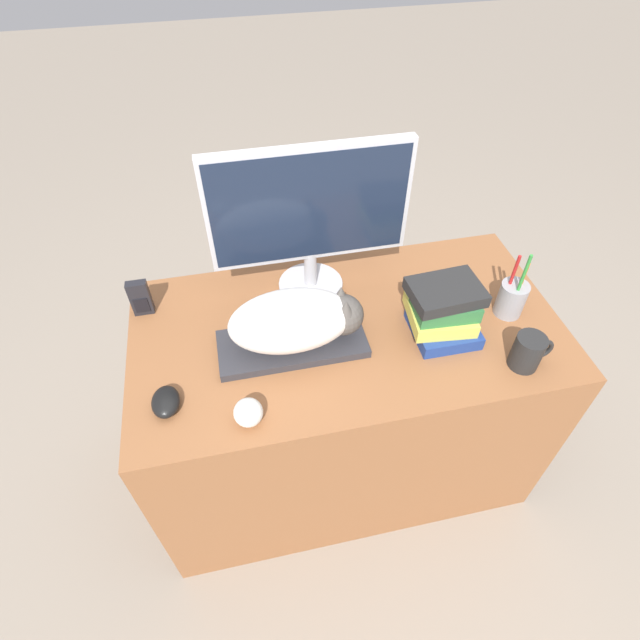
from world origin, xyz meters
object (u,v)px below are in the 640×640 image
cat (298,320)px  coffee_mug (528,352)px  keyboard (292,344)px  book_stack (443,311)px  baseball (248,412)px  phone (140,298)px  computer_mouse (166,402)px  monitor (310,213)px  pen_cup (512,298)px

cat → coffee_mug: size_ratio=3.19×
keyboard → book_stack: size_ratio=2.05×
keyboard → book_stack: bearing=-3.6°
coffee_mug → book_stack: size_ratio=0.57×
baseball → phone: size_ratio=0.62×
computer_mouse → baseball: bearing=-23.3°
cat → coffee_mug: cat is taller
monitor → coffee_mug: 0.66m
cat → book_stack: (0.39, -0.03, -0.03)m
monitor → phone: monitor is taller
computer_mouse → phone: phone is taller
coffee_mug → phone: size_ratio=0.99×
baseball → pen_cup: bearing=15.1°
cat → coffee_mug: (0.56, -0.18, -0.05)m
computer_mouse → monitor: bearing=39.1°
cat → computer_mouse: (-0.35, -0.12, -0.08)m
computer_mouse → coffee_mug: (0.90, -0.06, 0.03)m
keyboard → phone: (-0.39, 0.22, 0.04)m
baseball → book_stack: (0.54, 0.18, 0.04)m
monitor → baseball: bearing=-118.7°
baseball → cat: bearing=52.5°
monitor → book_stack: 0.44m
cat → phone: 0.46m
cat → phone: (-0.41, 0.22, -0.05)m
baseball → monitor: bearing=61.3°
cat → keyboard: bearing=-180.0°
keyboard → pen_cup: 0.62m
book_stack → baseball: bearing=-161.7°
cat → phone: size_ratio=3.16×
monitor → pen_cup: monitor is taller
coffee_mug → monitor: bearing=139.8°
monitor → cat: bearing=-109.1°
keyboard → monitor: monitor is taller
coffee_mug → baseball: (-0.71, -0.02, -0.01)m
coffee_mug → baseball: 0.71m
coffee_mug → book_stack: (-0.17, 0.16, 0.03)m
phone → computer_mouse: bearing=-79.9°
monitor → phone: size_ratio=4.88×
pen_cup → cat: bearing=-180.0°
monitor → coffee_mug: size_ratio=4.92×
coffee_mug → pen_cup: pen_cup is taller
keyboard → monitor: size_ratio=0.72×
monitor → computer_mouse: 0.60m
computer_mouse → pen_cup: size_ratio=0.42×
phone → baseball: bearing=-59.4°
keyboard → pen_cup: (0.62, 0.00, 0.04)m
coffee_mug → pen_cup: size_ratio=0.50×
keyboard → phone: size_ratio=3.54×
monitor → computer_mouse: (-0.42, -0.34, -0.24)m
keyboard → baseball: 0.25m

